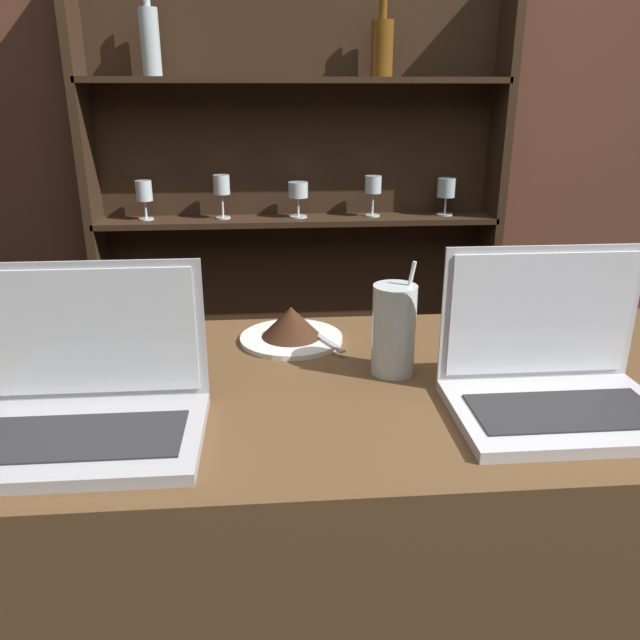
{
  "coord_description": "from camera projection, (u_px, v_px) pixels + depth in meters",
  "views": [
    {
      "loc": [
        -0.15,
        -0.62,
        1.46
      ],
      "look_at": [
        -0.07,
        0.35,
        1.1
      ],
      "focal_mm": 35.0,
      "sensor_mm": 36.0,
      "label": 1
    }
  ],
  "objects": [
    {
      "name": "water_glass",
      "position": [
        394.0,
        330.0,
        1.06
      ],
      "size": [
        0.07,
        0.07,
        0.2
      ],
      "color": "silver",
      "rests_on": "bar_counter"
    },
    {
      "name": "back_shelf",
      "position": [
        298.0,
        234.0,
        2.3
      ],
      "size": [
        1.46,
        0.18,
        1.88
      ],
      "color": "#332114",
      "rests_on": "ground_plane"
    },
    {
      "name": "laptop_far",
      "position": [
        553.0,
        375.0,
        0.95
      ],
      "size": [
        0.32,
        0.22,
        0.24
      ],
      "color": "silver",
      "rests_on": "bar_counter"
    },
    {
      "name": "bar_counter",
      "position": [
        358.0,
        612.0,
        1.22
      ],
      "size": [
        1.9,
        0.64,
        1.0
      ],
      "color": "brown",
      "rests_on": "ground_plane"
    },
    {
      "name": "laptop_near",
      "position": [
        87.0,
        399.0,
        0.88
      ],
      "size": [
        0.33,
        0.23,
        0.23
      ],
      "color": "#ADADB2",
      "rests_on": "bar_counter"
    },
    {
      "name": "cake_plate",
      "position": [
        291.0,
        327.0,
        1.21
      ],
      "size": [
        0.2,
        0.2,
        0.07
      ],
      "color": "white",
      "rests_on": "bar_counter"
    },
    {
      "name": "back_wall",
      "position": [
        309.0,
        126.0,
        2.24
      ],
      "size": [
        7.0,
        0.06,
        2.7
      ],
      "color": "brown",
      "rests_on": "ground_plane"
    }
  ]
}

